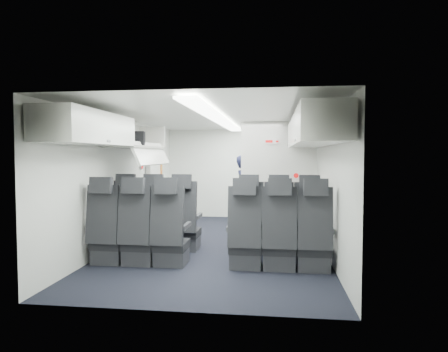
% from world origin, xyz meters
% --- Properties ---
extents(cabin_shell, '(3.41, 6.01, 2.16)m').
position_xyz_m(cabin_shell, '(0.00, 0.00, 1.12)').
color(cabin_shell, black).
rests_on(cabin_shell, ground).
extents(seat_row_front, '(3.33, 0.56, 1.24)m').
position_xyz_m(seat_row_front, '(-0.00, -0.53, 0.40)').
color(seat_row_front, black).
rests_on(seat_row_front, cabin_shell).
extents(seat_row_mid, '(3.33, 0.56, 1.24)m').
position_xyz_m(seat_row_mid, '(-0.00, -1.43, 0.40)').
color(seat_row_mid, black).
rests_on(seat_row_mid, cabin_shell).
extents(overhead_bin_left_rear, '(0.53, 1.80, 0.40)m').
position_xyz_m(overhead_bin_left_rear, '(-1.40, -2.00, 1.86)').
color(overhead_bin_left_rear, white).
rests_on(overhead_bin_left_rear, cabin_shell).
extents(overhead_bin_left_front_open, '(0.64, 1.70, 0.72)m').
position_xyz_m(overhead_bin_left_front_open, '(-1.44, -0.25, 1.74)').
color(overhead_bin_left_front_open, '#9E9E93').
rests_on(overhead_bin_left_front_open, cabin_shell).
extents(overhead_bin_right_rear, '(0.53, 1.80, 0.40)m').
position_xyz_m(overhead_bin_right_rear, '(1.40, -2.00, 1.86)').
color(overhead_bin_right_rear, white).
rests_on(overhead_bin_right_rear, cabin_shell).
extents(overhead_bin_right_front, '(0.53, 1.70, 0.40)m').
position_xyz_m(overhead_bin_right_front, '(1.40, -0.25, 1.86)').
color(overhead_bin_right_front, white).
rests_on(overhead_bin_right_front, cabin_shell).
extents(bulkhead_partition, '(1.40, 0.15, 2.13)m').
position_xyz_m(bulkhead_partition, '(0.98, 0.80, 1.08)').
color(bulkhead_partition, white).
rests_on(bulkhead_partition, cabin_shell).
extents(galley_unit, '(0.85, 0.52, 1.90)m').
position_xyz_m(galley_unit, '(0.95, 2.72, 0.95)').
color(galley_unit, '#939399').
rests_on(galley_unit, cabin_shell).
extents(boarding_door, '(0.12, 1.27, 1.86)m').
position_xyz_m(boarding_door, '(-1.64, 1.55, 0.95)').
color(boarding_door, silver).
rests_on(boarding_door, cabin_shell).
extents(flight_attendant, '(0.52, 0.64, 1.53)m').
position_xyz_m(flight_attendant, '(0.30, 1.50, 0.76)').
color(flight_attendant, black).
rests_on(flight_attendant, ground).
extents(carry_on_bag, '(0.44, 0.35, 0.24)m').
position_xyz_m(carry_on_bag, '(-1.38, -0.50, 1.79)').
color(carry_on_bag, black).
rests_on(carry_on_bag, overhead_bin_left_front_open).
extents(papers, '(0.20, 0.12, 0.15)m').
position_xyz_m(papers, '(0.49, 1.45, 1.06)').
color(papers, white).
rests_on(papers, flight_attendant).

